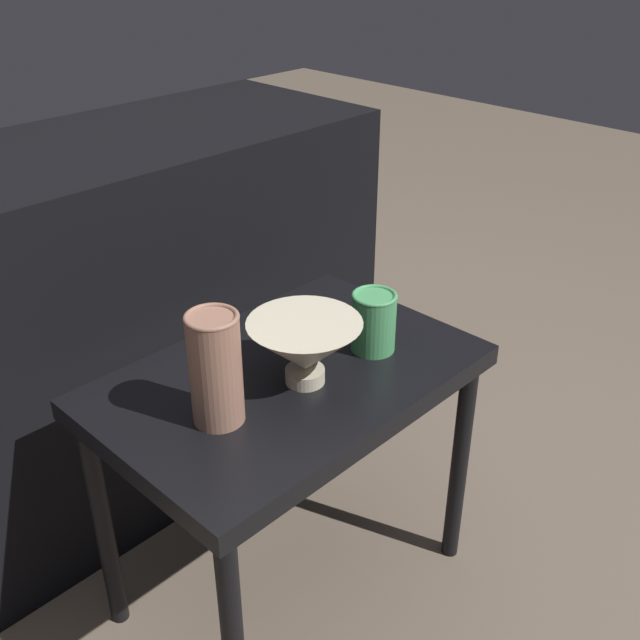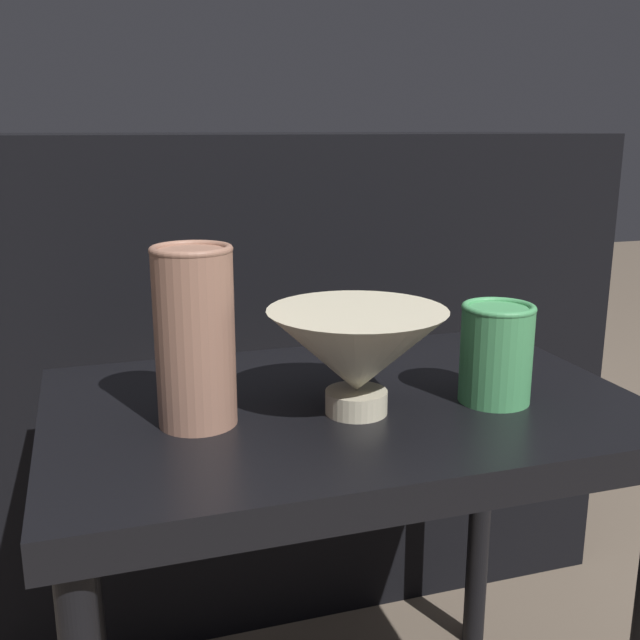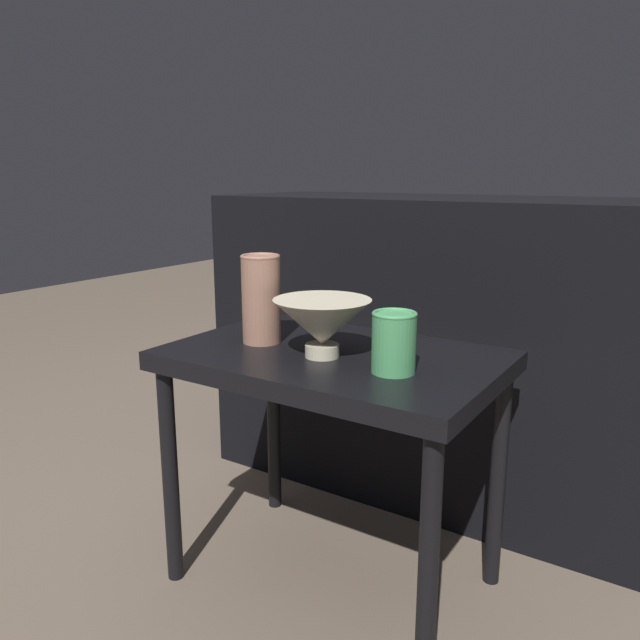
% 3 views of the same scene
% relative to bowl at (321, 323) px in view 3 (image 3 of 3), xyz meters
% --- Properties ---
extents(ground_plane, '(8.00, 8.00, 0.00)m').
position_rel_bowl_xyz_m(ground_plane, '(0.00, 0.05, -0.62)').
color(ground_plane, '#6B5B4C').
extents(table, '(0.69, 0.45, 0.55)m').
position_rel_bowl_xyz_m(table, '(0.00, 0.05, -0.14)').
color(table, black).
rests_on(table, ground_plane).
extents(couch_backdrop, '(1.28, 0.50, 0.85)m').
position_rel_bowl_xyz_m(couch_backdrop, '(0.00, 0.63, -0.19)').
color(couch_backdrop, black).
rests_on(couch_backdrop, ground_plane).
extents(bowl, '(0.20, 0.20, 0.12)m').
position_rel_bowl_xyz_m(bowl, '(0.00, 0.00, 0.00)').
color(bowl, beige).
rests_on(bowl, table).
extents(vase_textured_left, '(0.09, 0.09, 0.20)m').
position_rel_bowl_xyz_m(vase_textured_left, '(-0.17, 0.02, 0.03)').
color(vase_textured_left, '#996B56').
rests_on(vase_textured_left, table).
extents(vase_colorful_right, '(0.09, 0.09, 0.12)m').
position_rel_bowl_xyz_m(vase_colorful_right, '(0.17, -0.01, -0.01)').
color(vase_colorful_right, '#47995B').
rests_on(vase_colorful_right, table).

